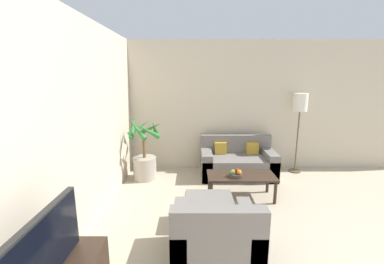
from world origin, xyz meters
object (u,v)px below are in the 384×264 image
floor_lamp (300,107)px  orange_fruit (240,172)px  apple_green (233,172)px  ottoman (209,210)px  apple_red (238,171)px  fruit_bowl (236,175)px  armchair (215,239)px  coffee_table (241,178)px  potted_palm (145,158)px  sofa_loveseat (237,163)px  television (45,251)px

floor_lamp → orange_fruit: floor_lamp is taller
apple_green → ottoman: apple_green is taller
apple_red → apple_green: apple_green is taller
fruit_bowl → apple_green: bearing=-161.4°
fruit_bowl → apple_green: (-0.06, -0.02, 0.06)m
orange_fruit → apple_red: bearing=101.7°
armchair → floor_lamp: bearing=54.5°
apple_red → armchair: size_ratio=0.07×
coffee_table → apple_green: apple_green is taller
apple_green → armchair: armchair is taller
apple_red → potted_palm: bearing=152.8°
fruit_bowl → apple_red: apple_red is taller
armchair → coffee_table: bearing=69.6°
floor_lamp → apple_green: bearing=-139.8°
sofa_loveseat → apple_red: size_ratio=21.41×
floor_lamp → orange_fruit: 2.12m
sofa_loveseat → apple_red: bearing=-100.2°
sofa_loveseat → apple_green: size_ratio=19.90×
floor_lamp → fruit_bowl: bearing=-139.2°
television → orange_fruit: 2.89m
fruit_bowl → floor_lamp: bearing=40.8°
potted_palm → floor_lamp: size_ratio=0.77×
potted_palm → fruit_bowl: (1.62, -0.88, -0.00)m
coffee_table → fruit_bowl: (-0.10, -0.07, 0.08)m
television → apple_red: 2.94m
potted_palm → ottoman: size_ratio=2.00×
floor_lamp → apple_green: (-1.53, -1.29, -0.87)m
television → potted_palm: potted_palm is taller
orange_fruit → sofa_loveseat: bearing=81.5°
fruit_bowl → ottoman: bearing=-124.1°
sofa_loveseat → orange_fruit: size_ratio=18.68×
television → fruit_bowl: bearing=53.4°
apple_green → armchair: size_ratio=0.08×
sofa_loveseat → fruit_bowl: 1.08m
floor_lamp → apple_red: floor_lamp is taller
coffee_table → fruit_bowl: 0.15m
armchair → television: bearing=-145.1°
armchair → sofa_loveseat: bearing=75.0°
television → floor_lamp: bearing=48.3°
ottoman → apple_red: bearing=55.8°
apple_green → orange_fruit: orange_fruit is taller
orange_fruit → television: bearing=-127.9°
sofa_loveseat → armchair: size_ratio=1.60×
sofa_loveseat → orange_fruit: sofa_loveseat is taller
television → coffee_table: 3.03m
television → coffee_table: bearing=52.6°
apple_red → orange_fruit: bearing=-78.3°
coffee_table → orange_fruit: bearing=-115.8°
armchair → ottoman: 0.73m
sofa_loveseat → apple_green: (-0.27, -1.07, 0.22)m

